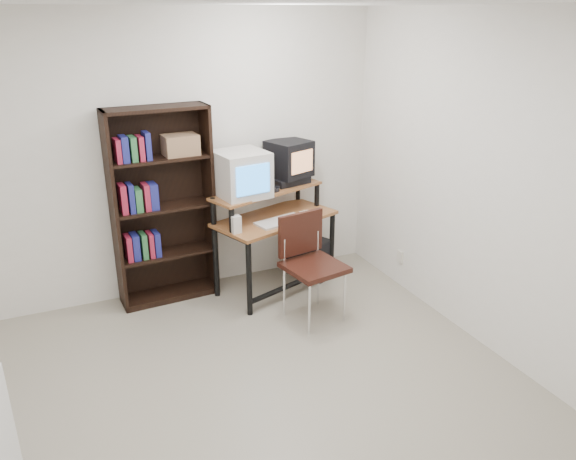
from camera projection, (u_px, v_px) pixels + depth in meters
name	position (u px, v px, depth m)	size (l,w,h in m)	color
floor	(253.00, 406.00, 3.89)	(4.00, 4.00, 0.01)	#A09885
ceiling	(242.00, 1.00, 2.94)	(4.00, 4.00, 0.01)	white
back_wall	(172.00, 158.00, 5.11)	(4.00, 0.01, 2.60)	silver
front_wall	(477.00, 449.00, 1.71)	(4.00, 0.01, 2.60)	silver
right_wall	(500.00, 191.00, 4.18)	(0.01, 4.00, 2.60)	silver
computer_desk	(274.00, 222.00, 5.34)	(1.27, 0.91, 0.98)	#9A5F32
crt_monitor	(241.00, 174.00, 5.07)	(0.50, 0.50, 0.41)	beige
vcr	(288.00, 180.00, 5.47)	(0.36, 0.26, 0.08)	black
crt_tv	(289.00, 158.00, 5.43)	(0.46, 0.46, 0.34)	black
cd_spindle	(274.00, 190.00, 5.24)	(0.12, 0.12, 0.05)	#26262B
keyboard	(281.00, 222.00, 5.17)	(0.47, 0.21, 0.04)	beige
mousepad	(305.00, 215.00, 5.40)	(0.22, 0.18, 0.01)	black
mouse	(305.00, 213.00, 5.39)	(0.10, 0.06, 0.03)	white
desk_speaker	(236.00, 225.00, 4.91)	(0.08, 0.07, 0.17)	beige
pc_tower	(309.00, 256.00, 5.75)	(0.20, 0.45, 0.42)	black
school_chair	(309.00, 256.00, 4.85)	(0.54, 0.54, 0.93)	black
bookshelf	(162.00, 204.00, 5.07)	(0.92, 0.35, 1.80)	black
wall_outlet	(400.00, 257.00, 5.51)	(0.02, 0.08, 0.12)	beige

